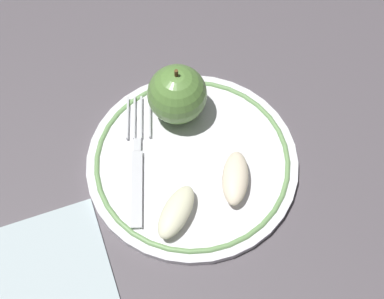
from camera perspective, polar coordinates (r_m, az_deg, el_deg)
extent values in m
plane|color=#544D53|center=(0.62, -0.97, -2.10)|extent=(2.00, 2.00, 0.00)
cylinder|color=white|center=(0.62, 0.00, -1.29)|extent=(0.24, 0.24, 0.01)
torus|color=#73A25F|center=(0.61, 0.00, -1.07)|extent=(0.22, 0.22, 0.01)
sphere|color=#5E8D3F|center=(0.62, -1.60, 5.92)|extent=(0.07, 0.07, 0.07)
cylinder|color=brown|center=(0.58, -1.69, 8.09)|extent=(0.00, 0.00, 0.01)
ellipsoid|color=#F7E6C4|center=(0.59, 4.64, -3.04)|extent=(0.06, 0.07, 0.02)
ellipsoid|color=#F0EFC5|center=(0.57, -1.69, -6.68)|extent=(0.07, 0.06, 0.02)
cube|color=silver|center=(0.59, -5.91, -4.12)|extent=(0.06, 0.09, 0.00)
cube|color=silver|center=(0.62, -5.85, 0.49)|extent=(0.02, 0.02, 0.00)
cube|color=silver|center=(0.64, -4.74, 3.49)|extent=(0.03, 0.05, 0.00)
cube|color=silver|center=(0.64, -5.46, 3.46)|extent=(0.03, 0.05, 0.00)
cube|color=silver|center=(0.64, -6.17, 3.43)|extent=(0.03, 0.05, 0.00)
cube|color=silver|center=(0.64, -6.88, 3.40)|extent=(0.03, 0.05, 0.00)
cube|color=#B0C2C7|center=(0.59, -16.16, -12.24)|extent=(0.17, 0.15, 0.01)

